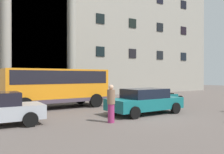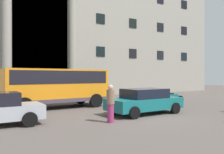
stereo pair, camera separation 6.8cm
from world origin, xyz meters
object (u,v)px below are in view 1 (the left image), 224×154
(white_taxi_kerbside, at_px, (145,101))
(motorcycle_far_end, at_px, (172,98))
(pedestrian_man_crossing, at_px, (111,103))
(bus_stop_sign, at_px, (105,83))
(orange_minibus, at_px, (57,85))
(hedge_planter_entrance_left, at_px, (97,92))
(hedge_planter_far_west, at_px, (19,95))

(white_taxi_kerbside, relative_size, motorcycle_far_end, 2.16)
(pedestrian_man_crossing, bearing_deg, motorcycle_far_end, -116.71)
(bus_stop_sign, xyz_separation_m, motorcycle_far_end, (3.61, -3.92, -1.06))
(bus_stop_sign, relative_size, pedestrian_man_crossing, 1.43)
(orange_minibus, height_order, hedge_planter_entrance_left, orange_minibus)
(orange_minibus, distance_m, motorcycle_far_end, 8.51)
(orange_minibus, bearing_deg, bus_stop_sign, 16.30)
(hedge_planter_far_west, height_order, white_taxi_kerbside, white_taxi_kerbside)
(hedge_planter_far_west, bearing_deg, white_taxi_kerbside, -62.25)
(orange_minibus, distance_m, white_taxi_kerbside, 6.04)
(white_taxi_kerbside, bearing_deg, hedge_planter_entrance_left, 75.82)
(hedge_planter_entrance_left, relative_size, white_taxi_kerbside, 0.47)
(white_taxi_kerbside, distance_m, motorcycle_far_end, 5.32)
(bus_stop_sign, height_order, hedge_planter_far_west, bus_stop_sign)
(bus_stop_sign, xyz_separation_m, pedestrian_man_crossing, (-3.90, -7.61, -0.66))
(hedge_planter_entrance_left, height_order, white_taxi_kerbside, white_taxi_kerbside)
(orange_minibus, distance_m, bus_stop_sign, 4.77)
(bus_stop_sign, distance_m, motorcycle_far_end, 5.44)
(pedestrian_man_crossing, bearing_deg, hedge_planter_far_west, -41.37)
(hedge_planter_entrance_left, xyz_separation_m, hedge_planter_far_west, (-7.01, -0.20, 0.02))
(orange_minibus, bearing_deg, motorcycle_far_end, -19.17)
(bus_stop_sign, height_order, pedestrian_man_crossing, bus_stop_sign)
(orange_minibus, height_order, hedge_planter_far_west, orange_minibus)
(hedge_planter_entrance_left, relative_size, pedestrian_man_crossing, 1.21)
(orange_minibus, xyz_separation_m, motorcycle_far_end, (8.11, -2.34, -1.08))
(motorcycle_far_end, height_order, pedestrian_man_crossing, pedestrian_man_crossing)
(hedge_planter_entrance_left, bearing_deg, bus_stop_sign, -105.78)
(white_taxi_kerbside, xyz_separation_m, motorcycle_far_end, (4.66, 2.55, -0.26))
(motorcycle_far_end, bearing_deg, white_taxi_kerbside, -142.95)
(white_taxi_kerbside, bearing_deg, pedestrian_man_crossing, -161.05)
(bus_stop_sign, height_order, hedge_planter_entrance_left, bus_stop_sign)
(hedge_planter_far_west, distance_m, white_taxi_kerbside, 10.81)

